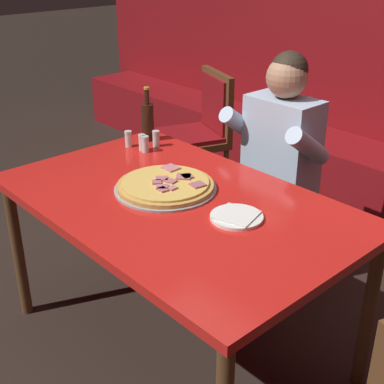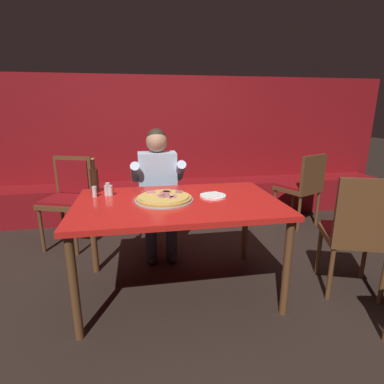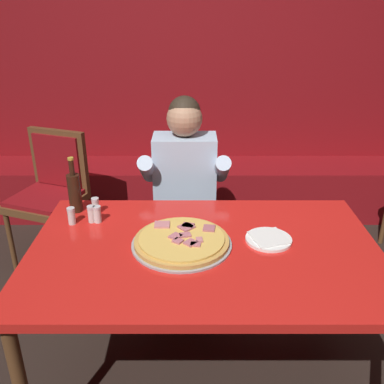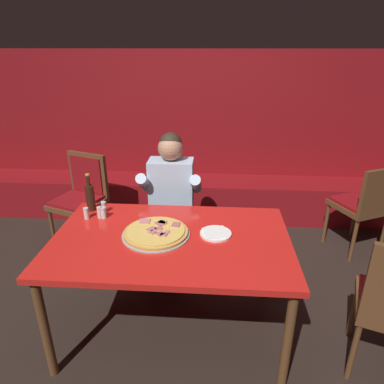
{
  "view_description": "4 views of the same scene",
  "coord_description": "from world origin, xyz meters",
  "px_view_note": "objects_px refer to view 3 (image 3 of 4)",
  "views": [
    {
      "loc": [
        1.54,
        -1.31,
        1.78
      ],
      "look_at": [
        0.04,
        0.05,
        0.81
      ],
      "focal_mm": 50.0,
      "sensor_mm": 36.0,
      "label": 1
    },
    {
      "loc": [
        -0.28,
        -2.18,
        1.46
      ],
      "look_at": [
        0.13,
        0.1,
        0.82
      ],
      "focal_mm": 28.0,
      "sensor_mm": 36.0,
      "label": 2
    },
    {
      "loc": [
        -0.06,
        -1.62,
        1.79
      ],
      "look_at": [
        -0.06,
        0.15,
        0.98
      ],
      "focal_mm": 40.0,
      "sensor_mm": 36.0,
      "label": 3
    },
    {
      "loc": [
        0.27,
        -1.92,
        1.94
      ],
      "look_at": [
        0.12,
        0.22,
        1.01
      ],
      "focal_mm": 32.0,
      "sensor_mm": 36.0,
      "label": 4
    }
  ],
  "objects_px": {
    "pizza": "(183,241)",
    "beer_bottle": "(76,191)",
    "plate_white_paper": "(270,239)",
    "dining_chair_near_left": "(53,187)",
    "shaker_red_pepper_flakes": "(97,206)",
    "diner_seated_blue_shirt": "(186,193)",
    "shaker_parmesan": "(73,216)",
    "shaker_oregano": "(99,215)",
    "shaker_black_pepper": "(93,215)",
    "main_dining_table": "(206,262)"
  },
  "relations": [
    {
      "from": "diner_seated_blue_shirt",
      "to": "shaker_oregano",
      "type": "bearing_deg",
      "value": -130.06
    },
    {
      "from": "main_dining_table",
      "to": "shaker_black_pepper",
      "type": "xyz_separation_m",
      "value": [
        -0.55,
        0.24,
        0.11
      ]
    },
    {
      "from": "shaker_parmesan",
      "to": "dining_chair_near_left",
      "type": "height_order",
      "value": "dining_chair_near_left"
    },
    {
      "from": "beer_bottle",
      "to": "shaker_oregano",
      "type": "distance_m",
      "value": 0.2
    },
    {
      "from": "shaker_red_pepper_flakes",
      "to": "shaker_parmesan",
      "type": "xyz_separation_m",
      "value": [
        -0.09,
        -0.11,
        0.0
      ]
    },
    {
      "from": "pizza",
      "to": "beer_bottle",
      "type": "xyz_separation_m",
      "value": [
        -0.55,
        0.34,
        0.09
      ]
    },
    {
      "from": "pizza",
      "to": "shaker_parmesan",
      "type": "height_order",
      "value": "shaker_parmesan"
    },
    {
      "from": "plate_white_paper",
      "to": "shaker_black_pepper",
      "type": "bearing_deg",
      "value": 167.82
    },
    {
      "from": "plate_white_paper",
      "to": "shaker_red_pepper_flakes",
      "type": "xyz_separation_m",
      "value": [
        -0.84,
        0.27,
        0.03
      ]
    },
    {
      "from": "beer_bottle",
      "to": "shaker_parmesan",
      "type": "distance_m",
      "value": 0.16
    },
    {
      "from": "plate_white_paper",
      "to": "diner_seated_blue_shirt",
      "type": "relative_size",
      "value": 0.16
    },
    {
      "from": "shaker_red_pepper_flakes",
      "to": "diner_seated_blue_shirt",
      "type": "xyz_separation_m",
      "value": [
        0.45,
        0.41,
        -0.11
      ]
    },
    {
      "from": "pizza",
      "to": "dining_chair_near_left",
      "type": "relative_size",
      "value": 0.47
    },
    {
      "from": "shaker_parmesan",
      "to": "diner_seated_blue_shirt",
      "type": "distance_m",
      "value": 0.76
    },
    {
      "from": "shaker_red_pepper_flakes",
      "to": "shaker_oregano",
      "type": "relative_size",
      "value": 1.0
    },
    {
      "from": "main_dining_table",
      "to": "shaker_red_pepper_flakes",
      "type": "relative_size",
      "value": 18.07
    },
    {
      "from": "shaker_red_pepper_flakes",
      "to": "diner_seated_blue_shirt",
      "type": "bearing_deg",
      "value": 42.24
    },
    {
      "from": "shaker_parmesan",
      "to": "diner_seated_blue_shirt",
      "type": "bearing_deg",
      "value": 43.57
    },
    {
      "from": "shaker_black_pepper",
      "to": "dining_chair_near_left",
      "type": "bearing_deg",
      "value": 119.41
    },
    {
      "from": "shaker_black_pepper",
      "to": "main_dining_table",
      "type": "bearing_deg",
      "value": -23.85
    },
    {
      "from": "dining_chair_near_left",
      "to": "plate_white_paper",
      "type": "bearing_deg",
      "value": -38.31
    },
    {
      "from": "plate_white_paper",
      "to": "diner_seated_blue_shirt",
      "type": "bearing_deg",
      "value": 120.1
    },
    {
      "from": "plate_white_paper",
      "to": "diner_seated_blue_shirt",
      "type": "distance_m",
      "value": 0.79
    },
    {
      "from": "diner_seated_blue_shirt",
      "to": "dining_chair_near_left",
      "type": "height_order",
      "value": "diner_seated_blue_shirt"
    },
    {
      "from": "plate_white_paper",
      "to": "dining_chair_near_left",
      "type": "xyz_separation_m",
      "value": [
        -1.33,
        1.05,
        -0.21
      ]
    },
    {
      "from": "main_dining_table",
      "to": "pizza",
      "type": "distance_m",
      "value": 0.14
    },
    {
      "from": "plate_white_paper",
      "to": "dining_chair_near_left",
      "type": "height_order",
      "value": "dining_chair_near_left"
    },
    {
      "from": "plate_white_paper",
      "to": "shaker_red_pepper_flakes",
      "type": "distance_m",
      "value": 0.88
    },
    {
      "from": "main_dining_table",
      "to": "shaker_oregano",
      "type": "bearing_deg",
      "value": 155.19
    },
    {
      "from": "pizza",
      "to": "dining_chair_near_left",
      "type": "xyz_separation_m",
      "value": [
        -0.94,
        1.09,
        -0.22
      ]
    },
    {
      "from": "pizza",
      "to": "shaker_red_pepper_flakes",
      "type": "xyz_separation_m",
      "value": [
        -0.45,
        0.3,
        0.02
      ]
    },
    {
      "from": "shaker_oregano",
      "to": "main_dining_table",
      "type": "bearing_deg",
      "value": -24.81
    },
    {
      "from": "shaker_oregano",
      "to": "diner_seated_blue_shirt",
      "type": "relative_size",
      "value": 0.07
    },
    {
      "from": "plate_white_paper",
      "to": "shaker_red_pepper_flakes",
      "type": "height_order",
      "value": "shaker_red_pepper_flakes"
    },
    {
      "from": "pizza",
      "to": "shaker_black_pepper",
      "type": "xyz_separation_m",
      "value": [
        -0.45,
        0.22,
        0.02
      ]
    },
    {
      "from": "main_dining_table",
      "to": "diner_seated_blue_shirt",
      "type": "bearing_deg",
      "value": 97.72
    },
    {
      "from": "main_dining_table",
      "to": "pizza",
      "type": "bearing_deg",
      "value": 164.9
    },
    {
      "from": "shaker_parmesan",
      "to": "shaker_oregano",
      "type": "height_order",
      "value": "same"
    },
    {
      "from": "pizza",
      "to": "diner_seated_blue_shirt",
      "type": "distance_m",
      "value": 0.72
    },
    {
      "from": "pizza",
      "to": "shaker_oregano",
      "type": "height_order",
      "value": "shaker_oregano"
    },
    {
      "from": "dining_chair_near_left",
      "to": "main_dining_table",
      "type": "bearing_deg",
      "value": -46.96
    },
    {
      "from": "shaker_black_pepper",
      "to": "shaker_oregano",
      "type": "xyz_separation_m",
      "value": [
        0.03,
        -0.0,
        0.0
      ]
    },
    {
      "from": "beer_bottle",
      "to": "shaker_black_pepper",
      "type": "height_order",
      "value": "beer_bottle"
    },
    {
      "from": "main_dining_table",
      "to": "diner_seated_blue_shirt",
      "type": "xyz_separation_m",
      "value": [
        -0.1,
        0.74,
        -0.0
      ]
    },
    {
      "from": "shaker_parmesan",
      "to": "plate_white_paper",
      "type": "bearing_deg",
      "value": -9.82
    },
    {
      "from": "main_dining_table",
      "to": "shaker_black_pepper",
      "type": "relative_size",
      "value": 18.07
    },
    {
      "from": "dining_chair_near_left",
      "to": "pizza",
      "type": "bearing_deg",
      "value": -49.18
    },
    {
      "from": "beer_bottle",
      "to": "shaker_black_pepper",
      "type": "relative_size",
      "value": 3.4
    },
    {
      "from": "pizza",
      "to": "shaker_red_pepper_flakes",
      "type": "bearing_deg",
      "value": 145.59
    },
    {
      "from": "shaker_red_pepper_flakes",
      "to": "diner_seated_blue_shirt",
      "type": "height_order",
      "value": "diner_seated_blue_shirt"
    }
  ]
}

